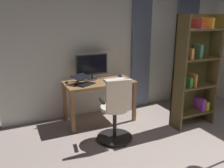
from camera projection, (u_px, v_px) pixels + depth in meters
back_room_partition at (125, 49)px, 4.80m from camera, size 4.87×0.10×2.50m
curtain_left_panel at (185, 49)px, 5.32m from camera, size 0.55×0.06×2.35m
curtain_right_panel at (141, 52)px, 4.85m from camera, size 0.43×0.06×2.35m
desk at (99, 88)px, 4.27m from camera, size 1.24×0.62×0.76m
office_chair at (116, 113)px, 3.57m from camera, size 0.56×0.56×1.03m
computer_monitor at (92, 65)px, 4.30m from camera, size 0.60×0.18×0.47m
computer_keyboard at (115, 80)px, 4.31m from camera, size 0.40×0.14×0.02m
laptop at (83, 81)px, 4.05m from camera, size 0.41×0.42×0.15m
computer_mouse at (67, 82)px, 4.12m from camera, size 0.06×0.10×0.04m
cell_phone_by_monitor at (120, 76)px, 4.60m from camera, size 0.10×0.16×0.01m
bookshelf at (194, 72)px, 4.06m from camera, size 0.77×0.30×1.92m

